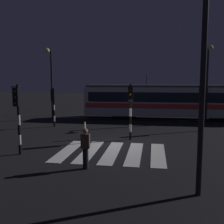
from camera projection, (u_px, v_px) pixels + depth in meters
The scene contains 14 objects.
ground_plane at pixel (116, 144), 15.21m from camera, with size 120.00×120.00×0.00m, color black.
rail_near at pixel (131, 119), 25.02m from camera, with size 80.00×0.12×0.03m, color #59595E.
rail_far at pixel (132, 117), 26.42m from camera, with size 80.00×0.12×0.03m, color #59595E.
crosswalk_zebra at pixel (112, 152), 13.49m from camera, with size 5.39×4.33×0.02m.
traffic_light_corner_far_left at pixel (53, 101), 20.71m from camera, with size 0.36×0.42×3.10m.
traffic_light_median_centre at pixel (131, 104), 16.08m from camera, with size 0.36×0.42×3.44m.
traffic_light_corner_near_left at pixel (17, 109), 12.82m from camera, with size 0.36×0.42×3.48m.
traffic_light_corner_far_right at pixel (200, 101), 18.89m from camera, with size 0.36×0.42×3.34m.
street_lamp_trackside_left at pixel (51, 75), 24.61m from camera, with size 0.44×1.21×6.58m.
street_lamp_near_kerb at pixel (205, 61), 7.73m from camera, with size 0.44×1.21×6.62m.
street_lamp_trackside_right at pixel (208, 74), 22.67m from camera, with size 0.44×1.21×6.59m.
tram at pixel (173, 101), 24.90m from camera, with size 16.89×2.58×4.15m.
pedestrian_waiting_at_kerb at pixel (86, 148), 10.92m from camera, with size 0.36×0.24×1.71m.
bollard_island_edge at pixel (85, 131), 16.47m from camera, with size 0.12×0.12×1.11m.
Camera 1 is at (2.07, -14.74, 3.67)m, focal length 42.25 mm.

